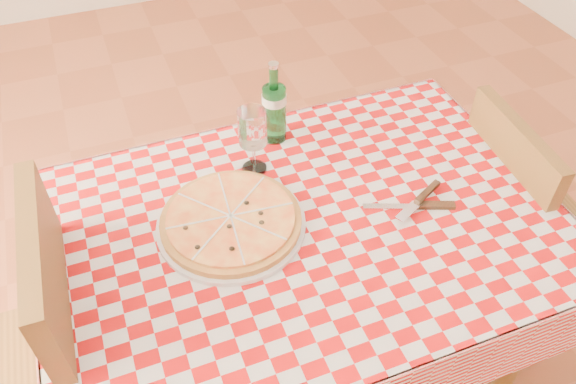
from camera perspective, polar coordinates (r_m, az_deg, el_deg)
name	(u,v)px	position (r m, az deg, el deg)	size (l,w,h in m)	color
dining_table	(303,248)	(1.49, 1.56, -5.68)	(1.20, 0.80, 0.75)	brown
tablecloth	(304,224)	(1.42, 1.63, -3.23)	(1.30, 0.90, 0.01)	#AA0A0B
chair_near	(515,216)	(1.91, 22.05, -2.28)	(0.43, 0.43, 0.88)	brown
chair_far	(36,358)	(1.55, -24.27, -15.13)	(0.45, 0.45, 0.98)	brown
pizza_plate	(231,220)	(1.40, -5.82, -2.82)	(0.37, 0.37, 0.05)	#BA803E
water_bottle	(274,103)	(1.59, -1.41, 9.07)	(0.07, 0.07, 0.25)	#19652B
wine_glass	(253,141)	(1.50, -3.56, 5.15)	(0.08, 0.08, 0.19)	silver
cutlery	(417,203)	(1.48, 12.93, -1.14)	(0.25, 0.21, 0.03)	silver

